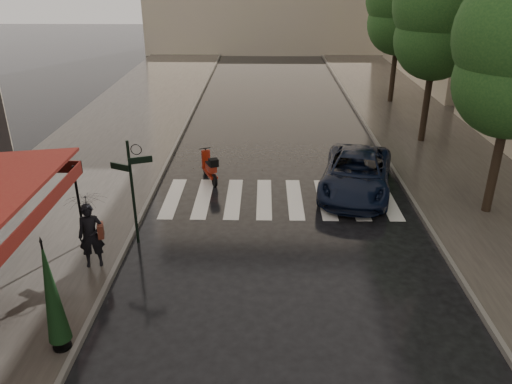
{
  "coord_description": "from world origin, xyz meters",
  "views": [
    {
      "loc": [
        2.43,
        -9.48,
        7.36
      ],
      "look_at": [
        2.21,
        3.5,
        1.4
      ],
      "focal_mm": 35.0,
      "sensor_mm": 36.0,
      "label": 1
    }
  ],
  "objects_px": {
    "pedestrian_with_umbrella": "(87,208)",
    "scooter": "(210,168)",
    "parked_car": "(356,173)",
    "parasol_front": "(51,292)"
  },
  "relations": [
    {
      "from": "pedestrian_with_umbrella",
      "to": "parked_car",
      "type": "relative_size",
      "value": 0.5
    },
    {
      "from": "parked_car",
      "to": "scooter",
      "type": "bearing_deg",
      "value": -175.82
    },
    {
      "from": "pedestrian_with_umbrella",
      "to": "parasol_front",
      "type": "bearing_deg",
      "value": -99.66
    },
    {
      "from": "scooter",
      "to": "parked_car",
      "type": "height_order",
      "value": "parked_car"
    },
    {
      "from": "parked_car",
      "to": "parasol_front",
      "type": "distance_m",
      "value": 11.05
    },
    {
      "from": "pedestrian_with_umbrella",
      "to": "scooter",
      "type": "height_order",
      "value": "pedestrian_with_umbrella"
    },
    {
      "from": "scooter",
      "to": "pedestrian_with_umbrella",
      "type": "bearing_deg",
      "value": -134.54
    },
    {
      "from": "scooter",
      "to": "parked_car",
      "type": "xyz_separation_m",
      "value": [
        5.22,
        -0.85,
        0.18
      ]
    },
    {
      "from": "parasol_front",
      "to": "parked_car",
      "type": "bearing_deg",
      "value": 47.85
    },
    {
      "from": "pedestrian_with_umbrella",
      "to": "parked_car",
      "type": "xyz_separation_m",
      "value": [
        7.67,
        5.05,
        -1.09
      ]
    }
  ]
}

